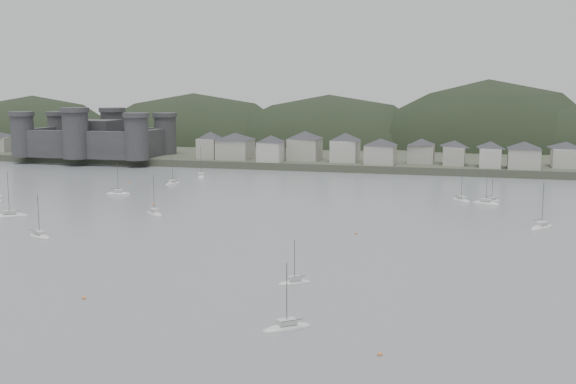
% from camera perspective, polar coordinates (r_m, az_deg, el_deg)
% --- Properties ---
extents(ground, '(900.00, 900.00, 0.00)m').
position_cam_1_polar(ground, '(125.00, -9.38, -7.62)').
color(ground, slate).
rests_on(ground, ground).
extents(far_shore_land, '(900.00, 250.00, 3.00)m').
position_cam_1_polar(far_shore_land, '(408.23, 8.36, 3.76)').
color(far_shore_land, '#383D2D').
rests_on(far_shore_land, ground).
extents(forested_ridge, '(851.55, 103.94, 102.57)m').
position_cam_1_polar(forested_ridge, '(383.63, 8.55, 1.54)').
color(forested_ridge, black).
rests_on(forested_ridge, ground).
extents(castle, '(66.00, 43.00, 20.00)m').
position_cam_1_polar(castle, '(336.32, -15.10, 4.19)').
color(castle, '#343436').
rests_on(castle, far_shore_land).
extents(waterfront_town, '(451.48, 28.46, 12.92)m').
position_cam_1_polar(waterfront_town, '(293.12, 15.43, 3.13)').
color(waterfront_town, '#A29E94').
rests_on(waterfront_town, far_shore_land).
extents(sailboat_lead, '(8.70, 5.35, 11.34)m').
position_cam_1_polar(sailboat_lead, '(217.79, 15.47, -0.88)').
color(sailboat_lead, silver).
rests_on(sailboat_lead, ground).
extents(moored_fleet, '(235.40, 170.22, 12.89)m').
position_cam_1_polar(moored_fleet, '(179.24, -4.39, -2.56)').
color(moored_fleet, silver).
rests_on(moored_fleet, ground).
extents(mooring_buoys, '(177.55, 141.43, 0.70)m').
position_cam_1_polar(mooring_buoys, '(165.11, -4.55, -3.53)').
color(mooring_buoys, '#D17F45').
rests_on(mooring_buoys, ground).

